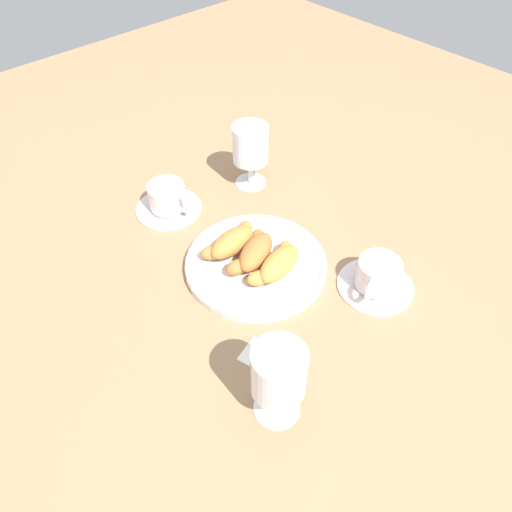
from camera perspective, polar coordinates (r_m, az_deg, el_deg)
The scene contains 10 objects.
ground_plane at distance 0.93m, azimuth -0.70°, elevation -1.72°, with size 2.20×2.20×0.00m, color #997551.
pastry_plate at distance 0.93m, azimuth 0.00°, elevation -0.87°, with size 0.26×0.26×0.02m.
croissant_large at distance 0.89m, azimuth 2.47°, elevation -0.88°, with size 0.13×0.08×0.04m.
croissant_small at distance 0.91m, azimuth -0.18°, elevation 0.42°, with size 0.13×0.10×0.04m.
croissant_extra at distance 0.93m, azimuth -2.66°, elevation 1.72°, with size 0.14×0.07×0.04m.
coffee_cup_near at distance 1.05m, azimuth -9.98°, elevation 6.31°, with size 0.14×0.14×0.06m.
coffee_cup_far at distance 0.91m, azimuth 13.60°, elevation -2.37°, with size 0.14×0.14×0.06m.
juice_glass_left at distance 1.07m, azimuth -0.64°, elevation 12.22°, with size 0.08×0.08×0.14m.
juice_glass_right at distance 0.69m, azimuth 2.59°, elevation -13.24°, with size 0.08×0.08×0.14m.
sugar_packet at distance 0.81m, azimuth -0.21°, elevation -10.87°, with size 0.05×0.03×0.01m, color white.
Camera 1 is at (-0.42, -0.47, 0.68)m, focal length 35.24 mm.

